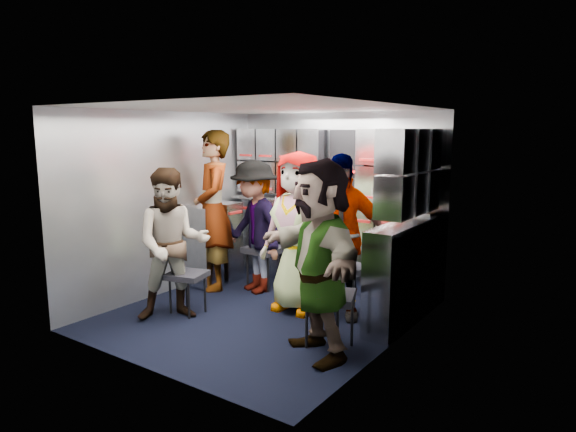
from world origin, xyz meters
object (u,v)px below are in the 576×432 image
Objects in this scene: jump_seat_near_left at (187,277)px; attendant_arc_a at (173,245)px; attendant_arc_c at (298,232)px; attendant_arc_e at (319,259)px; jump_seat_mid_left at (264,251)px; attendant_arc_b at (255,227)px; attendant_standing at (213,210)px; jump_seat_near_right at (330,299)px; attendant_arc_d at (339,237)px; jump_seat_center at (307,271)px; jump_seat_mid_right at (347,271)px.

attendant_arc_a is (0.00, -0.18, 0.38)m from jump_seat_near_left.
attendant_arc_c is 1.00× the size of attendant_arc_e.
attendant_arc_c is (0.76, -0.42, 0.39)m from jump_seat_mid_left.
jump_seat_near_left is at bearing -95.98° from jump_seat_mid_left.
attendant_arc_b is (0.12, 0.98, 0.39)m from jump_seat_near_left.
attendant_standing is at bearing -144.70° from jump_seat_mid_left.
attendant_standing is (-2.02, 0.71, 0.51)m from jump_seat_near_right.
jump_seat_near_right is 0.32× the size of attendant_arc_d.
attendant_arc_c reaches higher than jump_seat_near_left.
jump_seat_center is 0.46m from jump_seat_mid_right.
jump_seat_near_left reaches higher than jump_seat_center.
jump_seat_mid_right is 0.32× the size of attendant_arc_e.
attendant_arc_a is at bearing -173.85° from attendant_arc_d.
jump_seat_mid_right is at bearing 21.17° from attendant_arc_b.
attendant_arc_d is (1.34, 0.97, 0.07)m from attendant_arc_a.
attendant_arc_c reaches higher than attendant_arc_d.
attendant_arc_d reaches higher than jump_seat_mid_left.
jump_seat_mid_left is 0.38m from attendant_arc_b.
jump_seat_near_left is at bearing -21.60° from attendant_standing.
attendant_arc_d reaches higher than jump_seat_center.
attendant_arc_d is at bearing -90.00° from jump_seat_mid_right.
attendant_arc_e is at bearing 20.02° from attendant_standing.
attendant_arc_c is at bearing 156.44° from attendant_arc_d.
attendant_arc_b reaches higher than jump_seat_near_left.
attendant_standing reaches higher than attendant_arc_b.
jump_seat_center is 1.12m from jump_seat_near_right.
attendant_arc_c is at bearing -28.75° from jump_seat_mid_left.
jump_seat_mid_right is 0.35× the size of attendant_arc_b.
jump_seat_center is 0.79× the size of jump_seat_mid_right.
attendant_arc_e is (0.76, -1.00, 0.46)m from jump_seat_center.
attendant_arc_c reaches higher than jump_seat_near_right.
attendant_arc_d is (1.22, -0.19, 0.06)m from attendant_arc_b.
jump_seat_mid_right is (1.22, -0.19, -0.00)m from jump_seat_mid_left.
attendant_arc_b is (0.00, -0.18, 0.33)m from jump_seat_mid_left.
jump_seat_mid_right is 0.65m from attendant_arc_c.
jump_seat_center is 0.26× the size of attendant_arc_c.
jump_seat_center is 0.86m from attendant_arc_b.
jump_seat_near_left is 1.71m from attendant_arc_e.
jump_seat_mid_left is at bearing 36.88° from attendant_arc_a.
jump_seat_mid_left is 0.32× the size of attendant_arc_b.
jump_seat_near_left is 0.84× the size of jump_seat_near_right.
jump_seat_mid_left is (0.12, 1.16, 0.06)m from jump_seat_near_left.
jump_seat_mid_left is 0.33× the size of attendant_arc_a.
attendant_arc_e is at bearing -2.84° from jump_seat_near_left.
attendant_arc_a is at bearing -143.35° from attendant_arc_e.
jump_seat_mid_left is 0.92× the size of jump_seat_mid_right.
attendant_arc_e is (-0.00, -0.18, 0.40)m from jump_seat_near_right.
jump_seat_center is at bearing 17.21° from attendant_arc_b.
attendant_arc_a is at bearing -95.18° from jump_seat_mid_left.
attendant_arc_c reaches higher than jump_seat_mid_left.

